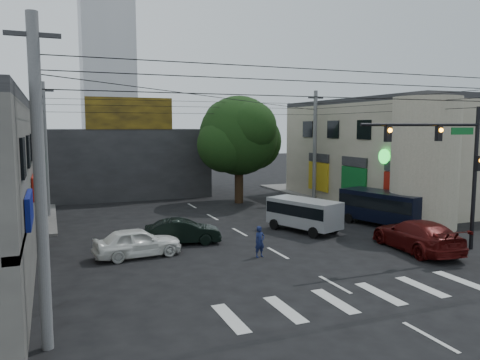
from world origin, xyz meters
TOP-DOWN VIEW (x-y plane):
  - ground at (0.00, 0.00)m, footprint 160.00×160.00m
  - sidewalk_far_right at (18.00, 18.00)m, footprint 16.00×16.00m
  - building_right at (18.00, 13.00)m, footprint 14.00×18.00m
  - corner_column at (11.00, 4.00)m, footprint 4.00×4.00m
  - building_far at (-4.00, 26.00)m, footprint 14.00×10.00m
  - billboard at (-4.00, 21.10)m, footprint 7.00×0.30m
  - tower_distant at (0.00, 70.00)m, footprint 9.00×9.00m
  - street_tree at (4.00, 17.00)m, footprint 6.40×6.40m
  - traffic_gantry at (7.82, -1.00)m, footprint 7.10×0.35m
  - utility_pole_near_left at (-10.50, -4.50)m, footprint 0.32×0.32m
  - utility_pole_far_left at (-10.50, 16.00)m, footprint 0.32×0.32m
  - utility_pole_far_right at (10.50, 16.00)m, footprint 0.32×0.32m
  - dark_sedan at (-3.84, 5.62)m, footprint 2.97×4.55m
  - white_compact at (-6.50, 4.00)m, footprint 2.40×4.44m
  - maroon_sedan at (6.65, -0.23)m, footprint 3.35×5.92m
  - silver_minivan at (3.61, 5.75)m, footprint 5.64×4.70m
  - navy_van at (9.00, 5.22)m, footprint 6.46×4.76m
  - traffic_officer at (-1.11, 1.71)m, footprint 0.68×0.57m

SIDE VIEW (x-z plane):
  - ground at x=0.00m, z-range 0.00..0.00m
  - sidewalk_far_right at x=18.00m, z-range 0.00..0.15m
  - dark_sedan at x=-3.84m, z-range 0.00..1.32m
  - white_compact at x=-6.50m, z-range 0.00..1.41m
  - traffic_officer at x=-1.11m, z-range 0.00..1.50m
  - maroon_sedan at x=6.65m, z-range 0.00..1.58m
  - silver_minivan at x=3.61m, z-range 0.00..1.92m
  - navy_van at x=9.00m, z-range 0.00..2.17m
  - building_far at x=-4.00m, z-range 0.00..6.00m
  - building_right at x=18.00m, z-range 0.00..8.00m
  - corner_column at x=11.00m, z-range 0.00..8.00m
  - utility_pole_near_left at x=-10.50m, z-range 0.00..9.20m
  - utility_pole_far_left at x=-10.50m, z-range 0.00..9.20m
  - utility_pole_far_right at x=10.50m, z-range 0.00..9.20m
  - traffic_gantry at x=7.82m, z-range 1.23..8.43m
  - street_tree at x=4.00m, z-range 1.12..9.82m
  - billboard at x=-4.00m, z-range 6.00..8.60m
  - tower_distant at x=0.00m, z-range 0.00..44.00m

